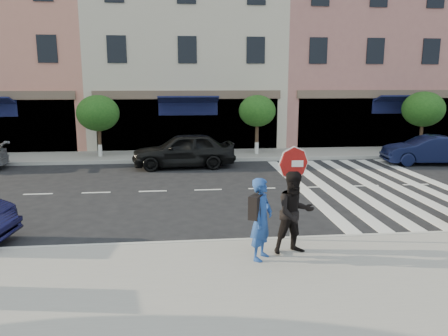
# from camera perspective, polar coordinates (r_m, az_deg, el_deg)

# --- Properties ---
(ground) EXTENTS (120.00, 120.00, 0.00)m
(ground) POSITION_cam_1_polar(r_m,az_deg,el_deg) (12.15, -0.83, -7.54)
(ground) COLOR black
(ground) RESTS_ON ground
(sidewalk_near) EXTENTS (60.00, 4.50, 0.15)m
(sidewalk_near) POSITION_cam_1_polar(r_m,az_deg,el_deg) (8.68, 1.42, -15.13)
(sidewalk_near) COLOR gray
(sidewalk_near) RESTS_ON ground
(sidewalk_far) EXTENTS (60.00, 3.00, 0.15)m
(sidewalk_far) POSITION_cam_1_polar(r_m,az_deg,el_deg) (22.80, -3.26, 1.67)
(sidewalk_far) COLOR gray
(sidewalk_far) RESTS_ON ground
(building_west_mid) EXTENTS (10.00, 9.00, 14.00)m
(building_west_mid) POSITION_cam_1_polar(r_m,az_deg,el_deg) (30.30, -26.20, 16.13)
(building_west_mid) COLOR tan
(building_west_mid) RESTS_ON ground
(building_centre) EXTENTS (11.00, 9.00, 11.00)m
(building_centre) POSITION_cam_1_polar(r_m,az_deg,el_deg) (28.49, -5.01, 14.56)
(building_centre) COLOR beige
(building_centre) RESTS_ON ground
(building_east_mid) EXTENTS (13.00, 9.00, 13.00)m
(building_east_mid) POSITION_cam_1_polar(r_m,az_deg,el_deg) (31.17, 18.51, 15.60)
(building_east_mid) COLOR #B17269
(building_east_mid) RESTS_ON ground
(street_tree_wb) EXTENTS (2.10, 2.10, 3.06)m
(street_tree_wb) POSITION_cam_1_polar(r_m,az_deg,el_deg) (22.66, -16.13, 6.87)
(street_tree_wb) COLOR #473323
(street_tree_wb) RESTS_ON sidewalk_far
(street_tree_c) EXTENTS (1.90, 1.90, 3.04)m
(street_tree_c) POSITION_cam_1_polar(r_m,az_deg,el_deg) (22.66, 4.36, 7.41)
(street_tree_c) COLOR #473323
(street_tree_c) RESTS_ON sidewalk_far
(street_tree_ea) EXTENTS (2.20, 2.20, 3.19)m
(street_tree_ea) POSITION_cam_1_polar(r_m,az_deg,el_deg) (25.81, 24.59, 6.98)
(street_tree_ea) COLOR #473323
(street_tree_ea) RESTS_ON sidewalk_far
(stop_sign) EXTENTS (0.81, 0.12, 2.30)m
(stop_sign) POSITION_cam_1_polar(r_m,az_deg,el_deg) (10.35, 9.05, -0.52)
(stop_sign) COLOR gray
(stop_sign) RESTS_ON sidewalk_near
(photographer) EXTENTS (0.72, 0.78, 1.79)m
(photographer) POSITION_cam_1_polar(r_m,az_deg,el_deg) (9.39, 4.93, -6.66)
(photographer) COLOR navy
(photographer) RESTS_ON sidewalk_near
(walker) EXTENTS (1.03, 0.87, 1.86)m
(walker) POSITION_cam_1_polar(r_m,az_deg,el_deg) (9.78, 9.21, -5.81)
(walker) COLOR black
(walker) RESTS_ON sidewalk_near
(car_far_mid) EXTENTS (4.76, 2.15, 1.58)m
(car_far_mid) POSITION_cam_1_polar(r_m,az_deg,el_deg) (20.02, -5.30, 2.34)
(car_far_mid) COLOR black
(car_far_mid) RESTS_ON ground
(car_far_right) EXTENTS (4.26, 1.94, 1.36)m
(car_far_right) POSITION_cam_1_polar(r_m,az_deg,el_deg) (22.84, 25.11, 2.14)
(car_far_right) COLOR #0E1333
(car_far_right) RESTS_ON ground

